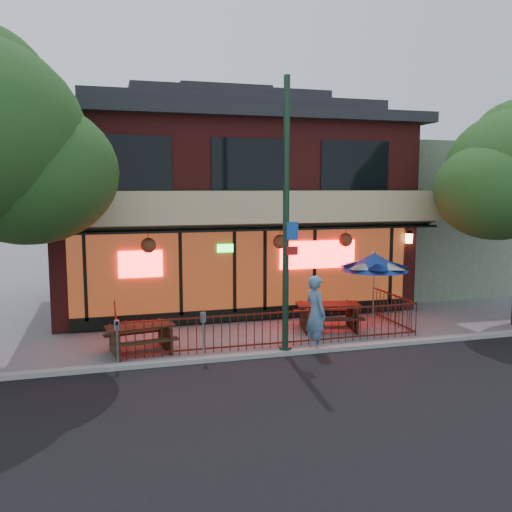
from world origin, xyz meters
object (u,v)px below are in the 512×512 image
Objects in this scene: pedestrian at (316,313)px; parking_meter_far at (117,336)px; picnic_table_left at (140,335)px; street_light at (286,233)px; picnic_table_right at (328,313)px; patio_umbrella at (374,262)px; parking_meter_near at (203,328)px.

parking_meter_far is at bearing 78.21° from pedestrian.
street_light is at bearing -17.02° from picnic_table_left.
parking_meter_far is (-6.22, -1.91, 0.26)m from picnic_table_right.
pedestrian reaches higher than picnic_table_left.
picnic_table_right is (2.01, 1.91, -2.62)m from street_light.
patio_umbrella is 2.01× the size of parking_meter_far.
picnic_table_left is 4.60m from pedestrian.
picnic_table_left is 1.63× the size of parking_meter_far.
patio_umbrella is (3.54, 1.98, -1.14)m from street_light.
patio_umbrella is (7.14, 0.87, 1.53)m from picnic_table_left.
patio_umbrella reaches higher than pedestrian.
parking_meter_far is at bearing -118.60° from picnic_table_left.
parking_meter_far is (-7.74, -1.97, -1.22)m from patio_umbrella.
street_light is at bearing -136.49° from picnic_table_right.
parking_meter_far is (-0.60, -1.10, 0.31)m from picnic_table_left.
pedestrian is at bearing 0.96° from parking_meter_near.
street_light reaches higher than picnic_table_right.
picnic_table_right is at bearing 8.19° from picnic_table_left.
patio_umbrella is at bearing 2.44° from picnic_table_right.
street_light is 3.67× the size of picnic_table_left.
picnic_table_right is 1.06× the size of pedestrian.
patio_umbrella reaches higher than parking_meter_near.
patio_umbrella is 8.08m from parking_meter_far.
picnic_table_left is 0.81× the size of patio_umbrella.
picnic_table_right is 2.13m from patio_umbrella.
picnic_table_right is at bearing 17.07° from parking_meter_far.
pedestrian is 1.63× the size of parking_meter_near.
patio_umbrella is at bearing 14.30° from parking_meter_far.
picnic_table_left is 1.55× the size of parking_meter_near.
street_light is 2.31m from pedestrian.
street_light is 3.15m from parking_meter_near.
patio_umbrella is 6.12m from parking_meter_near.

